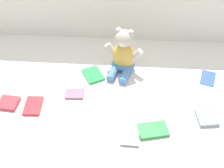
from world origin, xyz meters
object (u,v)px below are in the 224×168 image
Objects in this scene: book_case_3 at (8,103)px; book_case_4 at (207,118)px; teddy_bear at (123,55)px; book_case_7 at (130,134)px; book_case_0 at (208,78)px; book_case_6 at (75,94)px; book_case_2 at (153,130)px; book_case_5 at (93,75)px; book_case_1 at (33,106)px.

book_case_4 is at bearing 93.79° from book_case_3.
book_case_7 is at bearing -69.26° from teddy_bear.
book_case_6 is (-0.72, -0.18, 0.00)m from book_case_0.
book_case_3 is 1.01× the size of book_case_6.
book_case_6 is at bearing 49.21° from book_case_2.
book_case_4 is (-0.05, -0.29, 0.01)m from book_case_0.
book_case_4 reaches higher than book_case_0.
book_case_5 is (-0.64, -0.02, 0.00)m from book_case_0.
book_case_0 is 1.20× the size of book_case_4.
book_case_4 is at bearing -102.57° from book_case_6.
teddy_bear is 2.09× the size of book_case_5.
book_case_5 is 1.30× the size of book_case_6.
book_case_5 and book_case_6 have the same top height.
book_case_4 is 0.65m from book_case_5.
teddy_bear is 0.20m from book_case_5.
book_case_7 is at bearing 161.19° from book_case_1.
book_case_4 is (0.86, -0.02, 0.00)m from book_case_1.
book_case_3 is 0.77× the size of book_case_5.
book_case_5 is 0.97× the size of book_case_7.
book_case_3 is (-0.57, -0.32, -0.09)m from teddy_bear.
book_case_0 is at bearing 152.33° from book_case_5.
book_case_2 is at bearing -55.76° from teddy_bear.
book_case_2 reaches higher than book_case_0.
book_case_6 is at bearing -18.07° from book_case_4.
book_case_7 reaches higher than book_case_0.
teddy_bear is 0.48m from book_case_7.
book_case_7 is at bearing 89.54° from book_case_5.
book_case_3 reaches higher than book_case_7.
book_case_5 is (-0.59, 0.27, -0.00)m from book_case_4.
book_case_2 reaches higher than book_case_1.
book_case_4 is at bearing -84.22° from book_case_2.
book_case_6 is (0.20, 0.10, 0.00)m from book_case_1.
book_case_2 is (-0.32, -0.38, 0.00)m from book_case_0.
book_case_2 is 1.44× the size of book_case_6.
book_case_2 is 1.43× the size of book_case_3.
book_case_2 is at bearing -120.00° from book_case_6.
book_case_7 is (0.30, -0.24, 0.00)m from book_case_6.
teddy_bear is 0.49m from book_case_0.
teddy_bear reaches higher than book_case_6.
book_case_7 is at bearing -131.25° from book_case_6.
teddy_bear reaches higher than book_case_2.
book_case_7 is (-0.42, -0.41, 0.00)m from book_case_0.
book_case_1 is 0.51m from book_case_7.
book_case_3 is at bearing -6.03° from book_case_1.
book_case_5 reaches higher than book_case_0.
book_case_6 is (-0.24, -0.23, -0.09)m from teddy_bear.
book_case_1 is (-0.44, -0.32, -0.09)m from teddy_bear.
book_case_5 is (-0.16, -0.07, -0.09)m from teddy_bear.
book_case_1 is 0.61m from book_case_2.
book_case_7 is at bearing 81.96° from book_case_3.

